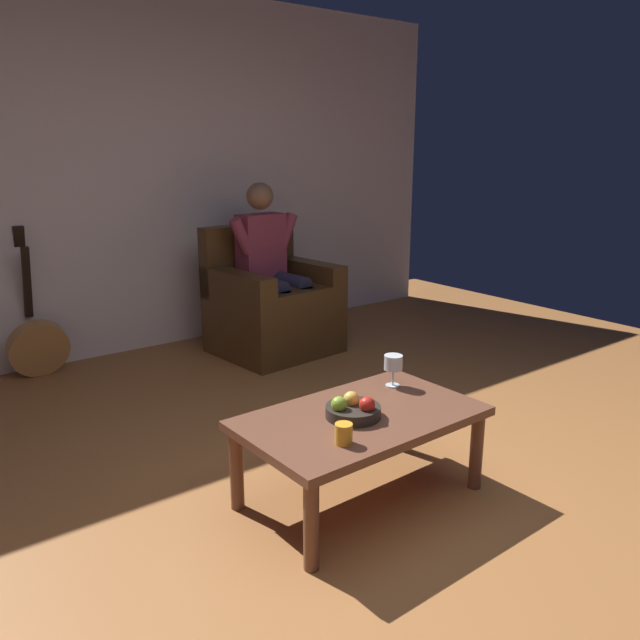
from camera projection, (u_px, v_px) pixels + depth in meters
ground_plane at (428, 536)px, 2.58m from camera, size 7.49×7.49×0.00m
wall_back at (120, 175)px, 4.64m from camera, size 6.02×0.06×2.67m
armchair at (271, 308)px, 4.86m from camera, size 0.89×0.83×0.96m
person_seated at (271, 262)px, 4.77m from camera, size 0.63×0.57×1.28m
coffee_table at (361, 425)px, 2.78m from camera, size 1.07×0.65×0.41m
guitar at (38, 343)px, 4.34m from camera, size 0.40×0.30×1.03m
wine_glass_near at (393, 364)px, 3.06m from camera, size 0.09×0.09×0.16m
fruit_bowl at (353, 409)px, 2.72m from camera, size 0.24×0.24×0.11m
candle_jar at (344, 434)px, 2.47m from camera, size 0.07×0.07×0.08m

